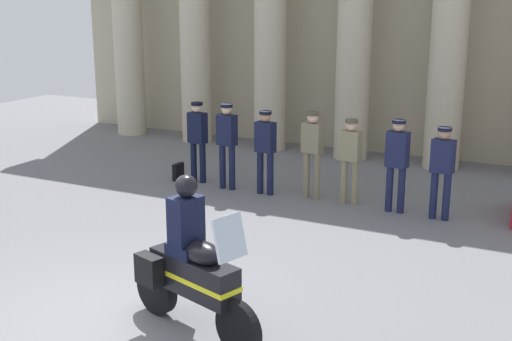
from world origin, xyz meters
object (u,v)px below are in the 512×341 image
at_px(officer_in_row_1, 227,139).
at_px(officer_in_row_6, 442,166).
at_px(officer_in_row_5, 397,158).
at_px(motorcycle_with_rider, 190,268).
at_px(officer_in_row_2, 265,146).
at_px(officer_in_row_0, 198,136).
at_px(briefcase_on_ground, 178,172).
at_px(officer_in_row_4, 350,155).
at_px(officer_in_row_3, 312,148).

distance_m(officer_in_row_1, officer_in_row_6, 4.25).
height_order(officer_in_row_5, motorcycle_with_rider, motorcycle_with_rider).
distance_m(officer_in_row_2, officer_in_row_6, 3.40).
bearing_deg(motorcycle_with_rider, officer_in_row_6, 89.80).
bearing_deg(officer_in_row_5, officer_in_row_0, 6.33).
bearing_deg(officer_in_row_5, motorcycle_with_rider, 88.15).
height_order(officer_in_row_0, briefcase_on_ground, officer_in_row_0).
height_order(officer_in_row_2, motorcycle_with_rider, motorcycle_with_rider).
distance_m(officer_in_row_5, motorcycle_with_rider, 5.52).
relative_size(officer_in_row_2, motorcycle_with_rider, 0.82).
distance_m(officer_in_row_0, officer_in_row_1, 0.81).
bearing_deg(officer_in_row_4, officer_in_row_2, 12.72).
bearing_deg(officer_in_row_3, officer_in_row_1, 13.35).
relative_size(officer_in_row_4, officer_in_row_5, 0.95).
relative_size(motorcycle_with_rider, briefcase_on_ground, 5.63).
height_order(officer_in_row_1, officer_in_row_5, officer_in_row_1).
bearing_deg(officer_in_row_0, briefcase_on_ground, 14.75).
height_order(officer_in_row_0, officer_in_row_4, officer_in_row_0).
distance_m(officer_in_row_0, officer_in_row_5, 4.23).
relative_size(officer_in_row_5, officer_in_row_6, 1.03).
xyz_separation_m(officer_in_row_1, motorcycle_with_rider, (2.49, -5.39, -0.23)).
distance_m(officer_in_row_2, motorcycle_with_rider, 5.64).
distance_m(officer_in_row_1, officer_in_row_2, 0.85).
relative_size(officer_in_row_0, officer_in_row_2, 1.02).
height_order(officer_in_row_2, briefcase_on_ground, officer_in_row_2).
bearing_deg(officer_in_row_4, officer_in_row_5, -178.44).
height_order(officer_in_row_6, motorcycle_with_rider, motorcycle_with_rider).
bearing_deg(briefcase_on_ground, officer_in_row_4, 0.45).
distance_m(motorcycle_with_rider, briefcase_on_ground, 6.69).
bearing_deg(briefcase_on_ground, officer_in_row_5, -0.89).
bearing_deg(officer_in_row_2, officer_in_row_4, -167.28).
bearing_deg(officer_in_row_3, briefcase_on_ground, 8.90).
bearing_deg(officer_in_row_0, officer_in_row_2, -177.60).
height_order(officer_in_row_0, officer_in_row_6, officer_in_row_0).
xyz_separation_m(officer_in_row_5, briefcase_on_ground, (-4.70, 0.07, -0.82)).
distance_m(officer_in_row_1, officer_in_row_3, 1.77).
relative_size(officer_in_row_3, motorcycle_with_rider, 0.84).
relative_size(officer_in_row_6, briefcase_on_ground, 4.58).
relative_size(officer_in_row_4, briefcase_on_ground, 4.49).
bearing_deg(briefcase_on_ground, officer_in_row_3, 0.83).
relative_size(officer_in_row_3, briefcase_on_ground, 4.70).
bearing_deg(officer_in_row_3, officer_in_row_0, 7.82).
distance_m(officer_in_row_4, briefcase_on_ground, 3.87).
height_order(officer_in_row_3, briefcase_on_ground, officer_in_row_3).
distance_m(officer_in_row_2, officer_in_row_5, 2.59).
distance_m(officer_in_row_1, motorcycle_with_rider, 5.94).
distance_m(officer_in_row_3, officer_in_row_4, 0.77).
xyz_separation_m(officer_in_row_1, officer_in_row_2, (0.85, 0.01, -0.05)).
bearing_deg(officer_in_row_4, briefcase_on_ground, 8.52).
bearing_deg(officer_in_row_0, officer_in_row_3, -172.18).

